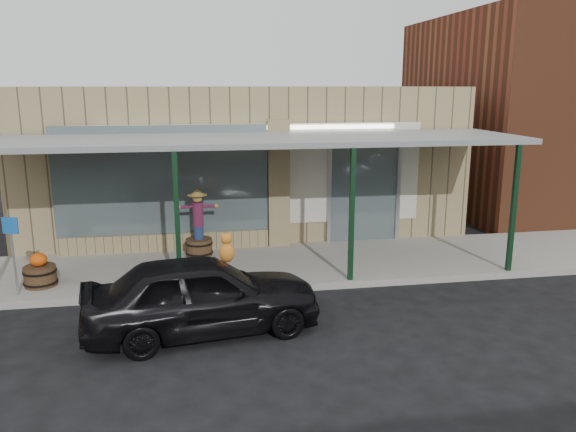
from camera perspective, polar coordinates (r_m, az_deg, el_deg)
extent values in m
plane|color=black|center=(9.99, -0.42, -11.94)|extent=(120.00, 120.00, 0.00)
cube|color=gray|center=(13.28, -2.95, -5.14)|extent=(40.00, 3.20, 0.15)
cube|color=#8C7B55|center=(17.32, -4.86, 6.00)|extent=(12.00, 6.00, 4.20)
cube|color=#4F5D5F|center=(14.19, -12.62, 3.35)|extent=(5.20, 0.06, 2.80)
cube|color=#4F5D5F|center=(15.05, 7.68, 2.54)|extent=(1.80, 0.06, 2.80)
cube|color=#8C7B55|center=(14.42, -0.97, 3.01)|extent=(0.55, 0.30, 3.40)
cube|color=#8C7B55|center=(14.57, -12.31, -2.63)|extent=(5.20, 0.30, 0.50)
cube|color=beige|center=(14.35, -3.79, 4.15)|extent=(9.00, 0.02, 2.60)
cube|color=white|center=(14.18, -3.85, 8.92)|extent=(7.50, 0.03, 0.10)
cube|color=gray|center=(12.67, -3.11, 7.75)|extent=(12.00, 3.00, 0.12)
cube|color=black|center=(11.40, -11.17, -0.73)|extent=(0.10, 0.10, 2.95)
cube|color=black|center=(11.85, 6.49, -0.03)|extent=(0.10, 0.10, 2.95)
cube|color=black|center=(13.35, 21.92, 0.58)|extent=(0.10, 0.10, 2.95)
cylinder|color=#4B321E|center=(13.96, -9.01, -3.13)|extent=(0.71, 0.71, 0.43)
cylinder|color=navy|center=(13.86, -9.07, -1.65)|extent=(0.26, 0.26, 0.32)
cylinder|color=maroon|center=(13.75, -9.13, 0.17)|extent=(0.28, 0.28, 0.59)
sphere|color=gold|center=(13.67, -9.20, 1.83)|extent=(0.23, 0.23, 0.23)
cone|color=gold|center=(13.64, -9.22, 2.40)|extent=(0.38, 0.38, 0.15)
cylinder|color=#4B321E|center=(12.82, -23.87, -5.59)|extent=(0.81, 0.81, 0.43)
ellipsoid|color=#FF6510|center=(12.72, -24.02, -4.07)|extent=(0.34, 0.34, 0.28)
cylinder|color=#4C471E|center=(12.68, -24.08, -3.38)|extent=(0.04, 0.04, 0.06)
cylinder|color=gray|center=(12.36, -26.02, -4.46)|extent=(0.04, 0.04, 1.26)
cube|color=#175BB1|center=(12.16, -26.39, -0.87)|extent=(0.32, 0.11, 0.33)
imported|color=black|center=(9.93, -8.68, -7.89)|extent=(4.27, 2.22, 1.39)
ellipsoid|color=orange|center=(10.65, -6.24, -3.74)|extent=(0.29, 0.24, 0.37)
sphere|color=orange|center=(10.61, -6.28, -2.33)|extent=(0.21, 0.21, 0.21)
cylinder|color=#1A6B17|center=(10.60, -6.26, -2.96)|extent=(0.14, 0.14, 0.02)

